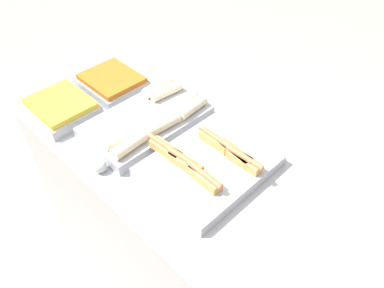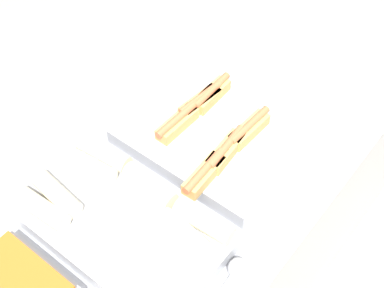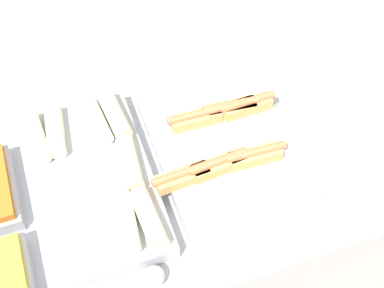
# 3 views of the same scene
# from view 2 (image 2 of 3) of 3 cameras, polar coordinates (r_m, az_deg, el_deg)

# --- Properties ---
(ground_plane) EXTENTS (12.00, 12.00, 0.00)m
(ground_plane) POSITION_cam_2_polar(r_m,az_deg,el_deg) (2.31, 2.09, -13.71)
(ground_plane) COLOR #ADA393
(counter) EXTENTS (1.85, 0.75, 0.88)m
(counter) POSITION_cam_2_polar(r_m,az_deg,el_deg) (1.93, 2.46, -7.77)
(counter) COLOR #A8AAB2
(counter) RESTS_ON ground_plane
(tray_hotdogs) EXTENTS (0.42, 0.48, 0.10)m
(tray_hotdogs) POSITION_cam_2_polar(r_m,az_deg,el_deg) (1.53, 2.18, 0.94)
(tray_hotdogs) COLOR #A8AAB2
(tray_hotdogs) RESTS_ON counter
(tray_wraps) EXTENTS (0.32, 0.53, 0.10)m
(tray_wraps) POSITION_cam_2_polar(r_m,az_deg,el_deg) (1.37, -7.57, -7.73)
(tray_wraps) COLOR #A8AAB2
(tray_wraps) RESTS_ON counter
(serving_spoon_near) EXTENTS (0.24, 0.05, 0.05)m
(serving_spoon_near) POSITION_cam_2_polar(r_m,az_deg,el_deg) (1.30, 4.62, -13.58)
(serving_spoon_near) COLOR #B2B5BA
(serving_spoon_near) RESTS_ON counter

